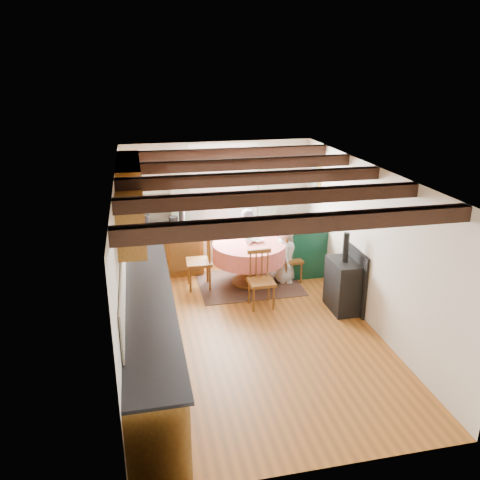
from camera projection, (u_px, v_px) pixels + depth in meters
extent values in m
cube|color=#A85E21|center=(251.00, 330.00, 7.35)|extent=(3.60, 5.50, 0.00)
cube|color=white|center=(253.00, 172.00, 6.54)|extent=(3.60, 5.50, 0.00)
cube|color=silver|center=(219.00, 204.00, 9.47)|extent=(3.60, 0.00, 2.40)
cube|color=silver|center=(323.00, 366.00, 4.42)|extent=(3.60, 0.00, 2.40)
cube|color=silver|center=(122.00, 266.00, 6.59)|extent=(0.00, 5.50, 2.40)
cube|color=silver|center=(369.00, 246.00, 7.30)|extent=(0.00, 5.50, 2.40)
cube|color=black|center=(301.00, 224.00, 4.73)|extent=(3.60, 0.16, 0.16)
cube|color=black|center=(273.00, 197.00, 5.65)|extent=(3.60, 0.16, 0.16)
cube|color=black|center=(253.00, 179.00, 6.57)|extent=(3.60, 0.16, 0.16)
cube|color=black|center=(237.00, 164.00, 7.49)|extent=(3.60, 0.16, 0.16)
cube|color=black|center=(225.00, 153.00, 8.41)|extent=(3.60, 0.16, 0.16)
cube|color=beige|center=(123.00, 258.00, 6.87)|extent=(0.02, 4.50, 0.55)
cube|color=beige|center=(167.00, 207.00, 9.26)|extent=(1.40, 0.02, 0.55)
cube|color=olive|center=(148.00, 314.00, 6.91)|extent=(0.60, 5.30, 0.88)
cube|color=olive|center=(167.00, 250.00, 9.25)|extent=(1.30, 0.60, 0.88)
cube|color=black|center=(147.00, 284.00, 6.75)|extent=(0.64, 5.30, 0.04)
cube|color=black|center=(166.00, 227.00, 9.07)|extent=(1.30, 0.64, 0.04)
cube|color=olive|center=(130.00, 190.00, 7.47)|extent=(0.34, 1.80, 0.90)
cube|color=olive|center=(131.00, 222.00, 6.11)|extent=(0.34, 0.90, 0.70)
cube|color=white|center=(224.00, 184.00, 9.34)|extent=(1.34, 0.03, 1.54)
cube|color=white|center=(224.00, 184.00, 9.35)|extent=(1.20, 0.01, 1.40)
cube|color=beige|center=(181.00, 213.00, 9.27)|extent=(0.35, 0.10, 2.10)
cube|color=beige|center=(267.00, 207.00, 9.60)|extent=(0.35, 0.10, 2.10)
cylinder|color=black|center=(224.00, 153.00, 9.06)|extent=(2.00, 0.03, 0.03)
cube|color=gold|center=(315.00, 179.00, 9.24)|extent=(0.04, 0.50, 0.60)
cylinder|color=silver|center=(272.00, 176.00, 9.48)|extent=(0.30, 0.02, 0.30)
cube|color=#4F2721|center=(249.00, 283.00, 8.89)|extent=(1.79, 1.40, 0.01)
imported|color=#4C535D|center=(247.00, 240.00, 9.28)|extent=(0.47, 0.33, 1.23)
imported|color=silver|center=(285.00, 253.00, 8.80)|extent=(0.51, 0.63, 1.12)
imported|color=silver|center=(258.00, 240.00, 8.69)|extent=(0.29, 0.29, 0.05)
imported|color=silver|center=(250.00, 240.00, 8.68)|extent=(0.26, 0.26, 0.06)
imported|color=silver|center=(249.00, 242.00, 8.56)|extent=(0.12, 0.12, 0.08)
cylinder|color=#262628|center=(145.00, 222.00, 8.90)|extent=(0.15, 0.15, 0.26)
cylinder|color=#262628|center=(174.00, 221.00, 9.07)|extent=(0.16, 0.16, 0.18)
cylinder|color=#262628|center=(182.00, 219.00, 9.02)|extent=(0.11, 0.11, 0.30)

